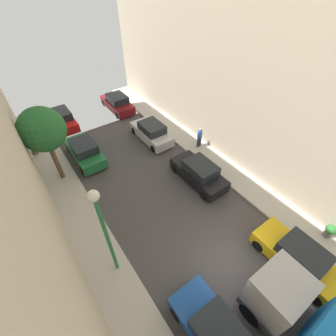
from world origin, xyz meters
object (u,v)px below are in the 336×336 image
at_px(parked_car_right_1, 298,257).
at_px(parked_car_left_2, 85,151).
at_px(pedestrian, 200,137).
at_px(parked_car_right_4, 117,103).
at_px(potted_plant_4, 34,147).
at_px(parked_car_right_3, 152,132).
at_px(street_tree_0, 42,130).
at_px(parked_car_right_2, 199,173).
at_px(potted_plant_0, 330,231).
at_px(parked_car_left_3, 62,119).
at_px(lamp_post, 103,225).
at_px(parked_car_left_1, 218,336).

bearing_deg(parked_car_right_1, parked_car_left_2, 111.13).
bearing_deg(pedestrian, parked_car_right_4, 104.67).
height_order(pedestrian, potted_plant_4, pedestrian).
bearing_deg(potted_plant_4, parked_car_right_3, -23.49).
bearing_deg(parked_car_right_1, street_tree_0, 120.28).
distance_m(parked_car_right_2, potted_plant_0, 7.95).
distance_m(parked_car_left_2, pedestrian, 8.80).
distance_m(parked_car_left_2, parked_car_left_3, 5.59).
bearing_deg(lamp_post, parked_car_right_1, -34.23).
distance_m(parked_car_right_4, potted_plant_4, 8.78).
relative_size(parked_car_right_1, potted_plant_4, 4.22).
distance_m(parked_car_left_1, parked_car_right_4, 20.13).
bearing_deg(parked_car_left_1, parked_car_left_3, 90.00).
bearing_deg(parked_car_left_1, parked_car_right_2, 53.29).
relative_size(parked_car_right_2, pedestrian, 2.44).
relative_size(parked_car_left_2, parked_car_right_2, 1.00).
relative_size(parked_car_right_4, potted_plant_4, 4.22).
xyz_separation_m(parked_car_right_4, potted_plant_0, (2.86, -19.56, -0.12)).
xyz_separation_m(parked_car_right_2, potted_plant_0, (2.86, -7.41, -0.12)).
xyz_separation_m(parked_car_right_2, street_tree_0, (-7.53, 5.64, 3.29)).
height_order(parked_car_right_1, potted_plant_4, parked_car_right_1).
bearing_deg(parked_car_left_2, parked_car_right_1, -68.87).
bearing_deg(parked_car_right_4, potted_plant_0, -81.67).
xyz_separation_m(potted_plant_0, potted_plant_4, (-11.25, 16.97, 0.11)).
bearing_deg(pedestrian, street_tree_0, 163.95).
bearing_deg(potted_plant_4, parked_car_right_4, 17.21).
xyz_separation_m(parked_car_right_1, parked_car_right_3, (0.00, 13.16, 0.00)).
height_order(parked_car_left_2, potted_plant_0, parked_car_left_2).
relative_size(parked_car_left_1, parked_car_right_1, 1.00).
xyz_separation_m(parked_car_left_3, parked_car_right_3, (5.40, -6.41, 0.00)).
relative_size(parked_car_left_1, potted_plant_0, 5.07).
bearing_deg(parked_car_right_2, potted_plant_0, -68.88).
bearing_deg(parked_car_right_2, street_tree_0, 143.15).
relative_size(parked_car_left_3, parked_car_right_3, 1.00).
relative_size(potted_plant_0, lamp_post, 0.15).
bearing_deg(parked_car_right_2, parked_car_left_3, 113.68).
bearing_deg(parked_car_left_3, parked_car_right_2, -66.32).
bearing_deg(street_tree_0, parked_car_right_3, 2.03).
xyz_separation_m(potted_plant_0, lamp_post, (-10.16, 5.13, 3.25)).
relative_size(parked_car_left_2, parked_car_right_4, 1.00).
bearing_deg(lamp_post, parked_car_right_4, 63.18).
xyz_separation_m(parked_car_left_3, parked_car_right_2, (5.40, -12.31, 0.00)).
bearing_deg(parked_car_right_2, parked_car_right_4, 90.00).
height_order(parked_car_right_2, lamp_post, lamp_post).
distance_m(parked_car_left_1, parked_car_right_2, 9.03).
bearing_deg(parked_car_left_2, potted_plant_4, 136.59).
bearing_deg(parked_car_left_1, parked_car_right_4, 74.44).
bearing_deg(parked_car_right_1, parked_car_right_3, 90.00).
relative_size(parked_car_right_2, potted_plant_4, 4.22).
xyz_separation_m(pedestrian, potted_plant_4, (-10.85, 6.79, -0.36)).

